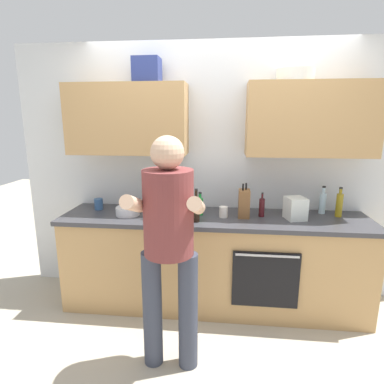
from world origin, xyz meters
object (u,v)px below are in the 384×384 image
at_px(potted_herb, 158,198).
at_px(cup_coffee, 223,212).
at_px(bottle_oil, 339,204).
at_px(person_standing, 169,238).
at_px(grocery_bag_produce, 295,208).
at_px(cup_tea, 99,204).
at_px(knife_block, 244,203).
at_px(mixing_bowl, 128,211).
at_px(bottle_wine, 262,207).
at_px(bottle_soda, 200,206).
at_px(bottle_water, 323,202).
at_px(bottle_soy, 196,209).
at_px(bottle_juice, 155,207).

bearing_deg(potted_herb, cup_coffee, -10.43).
relative_size(bottle_oil, potted_herb, 1.11).
xyz_separation_m(person_standing, grocery_bag_produce, (1.00, 0.83, 0.00)).
bearing_deg(cup_tea, knife_block, -3.99).
bearing_deg(person_standing, potted_herb, 106.26).
relative_size(bottle_oil, cup_tea, 2.52).
distance_m(person_standing, cup_coffee, 0.89).
distance_m(cup_coffee, mixing_bowl, 0.89).
xyz_separation_m(cup_tea, grocery_bag_produce, (1.88, -0.11, 0.04)).
bearing_deg(bottle_wine, bottle_soda, -179.47).
height_order(bottle_soda, bottle_water, bottle_water).
height_order(bottle_water, mixing_bowl, bottle_water).
height_order(person_standing, grocery_bag_produce, person_standing).
height_order(potted_herb, grocery_bag_produce, potted_herb).
bearing_deg(bottle_oil, knife_block, -172.70).
xyz_separation_m(person_standing, bottle_water, (1.29, 1.03, 0.01)).
bearing_deg(potted_herb, cup_tea, 179.21).
bearing_deg(mixing_bowl, bottle_wine, 4.08).
bearing_deg(bottle_wine, potted_herb, 176.71).
relative_size(person_standing, mixing_bowl, 7.60).
bearing_deg(potted_herb, knife_block, -6.36).
xyz_separation_m(mixing_bowl, grocery_bag_produce, (1.53, 0.05, 0.06)).
distance_m(cup_tea, grocery_bag_produce, 1.88).
bearing_deg(potted_herb, bottle_wine, -3.29).
distance_m(bottle_wine, potted_herb, 0.98).
bearing_deg(potted_herb, person_standing, -73.74).
bearing_deg(knife_block, cup_coffee, -172.16).
bearing_deg(cup_coffee, person_standing, -114.09).
bearing_deg(mixing_bowl, knife_block, 2.87).
bearing_deg(mixing_bowl, bottle_soy, -11.15).
bearing_deg(mixing_bowl, bottle_oil, 4.86).
xyz_separation_m(bottle_water, bottle_juice, (-1.54, -0.34, 0.00)).
xyz_separation_m(person_standing, potted_herb, (-0.27, 0.92, 0.04)).
bearing_deg(bottle_wine, grocery_bag_produce, -8.06).
bearing_deg(cup_tea, grocery_bag_produce, -3.23).
distance_m(bottle_water, bottle_wine, 0.61).
distance_m(bottle_soda, knife_block, 0.41).
xyz_separation_m(bottle_soda, bottle_wine, (0.57, 0.01, 0.00)).
distance_m(bottle_juice, cup_tea, 0.68).
relative_size(bottle_water, bottle_juice, 0.95).
xyz_separation_m(bottle_water, knife_block, (-0.75, -0.20, 0.02)).
bearing_deg(cup_tea, bottle_soy, -15.76).
relative_size(bottle_soda, bottle_oil, 0.79).
bearing_deg(grocery_bag_produce, cup_coffee, -178.33).
distance_m(bottle_water, grocery_bag_produce, 0.36).
distance_m(cup_coffee, knife_block, 0.20).
bearing_deg(bottle_soy, mixing_bowl, 168.85).
bearing_deg(person_standing, bottle_soda, 80.78).
xyz_separation_m(person_standing, bottle_soda, (0.14, 0.86, -0.01)).
bearing_deg(mixing_bowl, bottle_water, 7.87).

